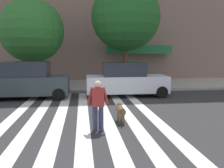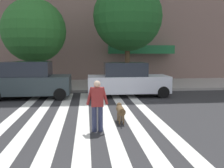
{
  "view_description": "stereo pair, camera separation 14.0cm",
  "coord_description": "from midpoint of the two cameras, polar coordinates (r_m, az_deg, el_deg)",
  "views": [
    {
      "loc": [
        1.2,
        -1.64,
        2.52
      ],
      "look_at": [
        2.27,
        6.98,
        1.37
      ],
      "focal_mm": 38.6,
      "sensor_mm": 36.0,
      "label": 1
    },
    {
      "loc": [
        1.34,
        -1.66,
        2.52
      ],
      "look_at": [
        2.27,
        6.98,
        1.37
      ],
      "focal_mm": 38.6,
      "sensor_mm": 36.0,
      "label": 2
    }
  ],
  "objects": [
    {
      "name": "ground_plane",
      "position": [
        8.83,
        -15.22,
        -9.32
      ],
      "size": [
        160.0,
        160.0,
        0.0
      ],
      "primitive_type": "plane",
      "color": "#2B2B2D"
    },
    {
      "name": "sidewalk_far",
      "position": [
        18.29,
        -10.97,
        -0.3
      ],
      "size": [
        80.0,
        6.0,
        0.15
      ],
      "primitive_type": "cube",
      "color": "#9D9692",
      "rests_on": "ground_plane"
    },
    {
      "name": "crosswalk_stripes",
      "position": [
        8.73,
        -7.31,
        -9.27
      ],
      "size": [
        5.85,
        12.83,
        0.01
      ],
      "color": "silver",
      "rests_on": "ground_plane"
    },
    {
      "name": "parked_car_behind_first",
      "position": [
        13.99,
        -19.43,
        0.75
      ],
      "size": [
        4.26,
        2.05,
        2.02
      ],
      "color": "#313C41",
      "rests_on": "ground_plane"
    },
    {
      "name": "parked_car_third_in_line",
      "position": [
        13.88,
        3.04,
        0.89
      ],
      "size": [
        4.64,
        1.93,
        1.94
      ],
      "color": "silver",
      "rests_on": "ground_plane"
    },
    {
      "name": "street_tree_nearest",
      "position": [
        17.48,
        -18.68,
        11.85
      ],
      "size": [
        4.3,
        4.3,
        5.96
      ],
      "color": "#4C3823",
      "rests_on": "sidewalk_far"
    },
    {
      "name": "street_tree_middle",
      "position": [
        17.46,
        3.01,
        15.63
      ],
      "size": [
        4.81,
        4.81,
        7.25
      ],
      "color": "#4C3823",
      "rests_on": "sidewalk_far"
    },
    {
      "name": "pedestrian_dog_walker",
      "position": [
        7.64,
        -3.89,
        -4.52
      ],
      "size": [
        0.7,
        0.24,
        1.64
      ],
      "color": "#282D4C",
      "rests_on": "ground_plane"
    },
    {
      "name": "dog_on_leash",
      "position": [
        8.74,
        1.58,
        -6.21
      ],
      "size": [
        0.26,
        1.04,
        0.65
      ],
      "color": "brown",
      "rests_on": "ground_plane"
    }
  ]
}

